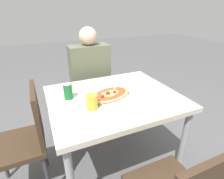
{
  "coord_description": "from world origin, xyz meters",
  "views": [
    {
      "loc": [
        -0.52,
        -1.14,
        1.41
      ],
      "look_at": [
        -0.02,
        -0.0,
        0.82
      ],
      "focal_mm": 28.0,
      "sensor_mm": 36.0,
      "label": 1
    }
  ],
  "objects": [
    {
      "name": "drink_glass",
      "position": [
        -0.22,
        -0.12,
        0.81
      ],
      "size": [
        0.08,
        0.08,
        0.11
      ],
      "color": "gold",
      "rests_on": "dining_table"
    },
    {
      "name": "ground_plane",
      "position": [
        0.0,
        0.0,
        0.0
      ],
      "size": [
        14.0,
        14.0,
        0.0
      ],
      "primitive_type": "plane",
      "color": "#59595B"
    },
    {
      "name": "chair_far_seated",
      "position": [
        -0.0,
        0.76,
        0.51
      ],
      "size": [
        0.4,
        0.4,
        0.9
      ],
      "rotation": [
        0.0,
        0.0,
        3.14
      ],
      "color": "#3F2D1E",
      "rests_on": "ground_plane"
    },
    {
      "name": "pizza_main",
      "position": [
        -0.04,
        -0.01,
        0.78
      ],
      "size": [
        0.42,
        0.32,
        0.06
      ],
      "color": "white",
      "rests_on": "dining_table"
    },
    {
      "name": "dining_table",
      "position": [
        0.0,
        0.0,
        0.67
      ],
      "size": [
        1.03,
        0.85,
        0.76
      ],
      "color": "beige",
      "rests_on": "ground_plane"
    },
    {
      "name": "chair_side_left",
      "position": [
        -0.7,
        0.08,
        0.51
      ],
      "size": [
        0.4,
        0.4,
        0.9
      ],
      "rotation": [
        0.0,
        0.0,
        1.57
      ],
      "color": "#3F2D1E",
      "rests_on": "ground_plane"
    },
    {
      "name": "person_seated",
      "position": [
        -0.0,
        0.64,
        0.72
      ],
      "size": [
        0.43,
        0.24,
        1.23
      ],
      "rotation": [
        0.0,
        0.0,
        3.14
      ],
      "color": "#2D2D38",
      "rests_on": "ground_plane"
    },
    {
      "name": "soda_can",
      "position": [
        -0.35,
        0.1,
        0.82
      ],
      "size": [
        0.07,
        0.07,
        0.12
      ],
      "color": "#197233",
      "rests_on": "dining_table"
    }
  ]
}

